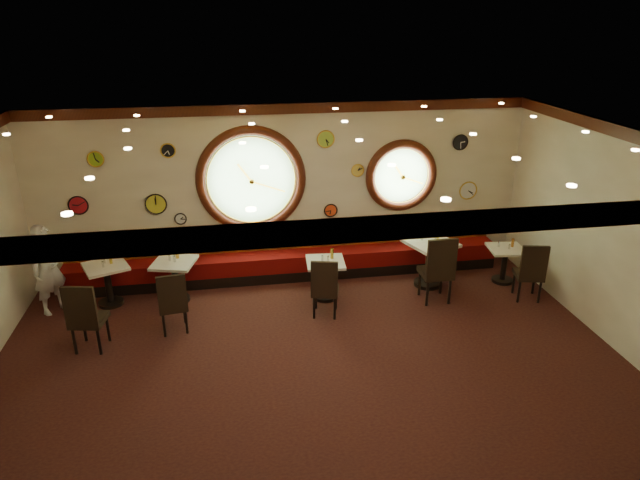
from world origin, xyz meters
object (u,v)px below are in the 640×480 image
(table_b, at_px, (175,276))
(condiment_e_salt, at_px, (499,244))
(waiter, at_px, (48,269))
(condiment_b_pepper, at_px, (175,259))
(condiment_c_pepper, at_px, (328,259))
(table_d, at_px, (429,258))
(condiment_a_bottle, at_px, (111,259))
(condiment_d_pepper, at_px, (436,239))
(chair_d, at_px, (439,266))
(chair_a, at_px, (84,313))
(table_a, at_px, (108,280))
(chair_b, at_px, (173,299))
(condiment_d_salt, at_px, (422,238))
(condiment_c_salt, at_px, (322,258))
(condiment_e_bottle, at_px, (513,243))
(table_c, at_px, (325,275))
(condiment_e_pepper, at_px, (509,247))
(condiment_d_bottle, at_px, (437,236))
(condiment_a_salt, at_px, (104,261))
(table_e, at_px, (505,261))
(condiment_c_bottle, at_px, (332,254))
(condiment_a_pepper, at_px, (103,264))
(condiment_b_salt, at_px, (169,258))
(condiment_b_bottle, at_px, (177,253))
(chair_e, at_px, (531,269))

(table_b, distance_m, condiment_e_salt, 5.80)
(table_b, bearing_deg, waiter, -179.00)
(condiment_b_pepper, height_order, condiment_c_pepper, condiment_b_pepper)
(table_d, distance_m, condiment_a_bottle, 5.53)
(condiment_d_pepper, distance_m, condiment_e_salt, 1.25)
(condiment_e_salt, bearing_deg, chair_d, -155.11)
(table_b, xyz_separation_m, waiter, (-1.99, -0.03, 0.30))
(chair_a, bearing_deg, table_a, 98.54)
(table_b, bearing_deg, chair_b, -88.00)
(chair_a, distance_m, chair_b, 1.26)
(chair_d, relative_size, waiter, 0.49)
(chair_b, xyz_separation_m, condiment_d_salt, (4.31, 1.01, 0.32))
(condiment_c_salt, bearing_deg, condiment_d_pepper, 3.73)
(condiment_c_salt, xyz_separation_m, condiment_e_bottle, (3.55, 0.12, -0.01))
(table_c, xyz_separation_m, condiment_e_pepper, (3.39, 0.04, 0.27))
(condiment_d_salt, bearing_deg, condiment_d_bottle, -10.75)
(condiment_a_salt, relative_size, condiment_d_bottle, 0.47)
(table_b, bearing_deg, table_a, 177.31)
(chair_d, height_order, condiment_d_bottle, chair_d)
(table_e, bearing_deg, chair_d, -159.39)
(table_d, xyz_separation_m, condiment_d_salt, (-0.14, 0.08, 0.37))
(chair_a, height_order, condiment_c_salt, chair_a)
(condiment_d_pepper, bearing_deg, chair_b, -168.78)
(condiment_a_salt, height_order, condiment_e_bottle, condiment_e_bottle)
(table_d, height_order, condiment_e_salt, table_d)
(table_d, xyz_separation_m, condiment_c_bottle, (-1.81, -0.09, 0.25))
(condiment_c_salt, bearing_deg, waiter, 176.37)
(table_b, distance_m, waiter, 2.02)
(condiment_d_salt, distance_m, waiter, 6.34)
(condiment_a_pepper, relative_size, condiment_e_salt, 0.89)
(table_b, relative_size, condiment_c_pepper, 8.57)
(condiment_a_salt, height_order, waiter, waiter)
(condiment_b_salt, height_order, condiment_e_salt, condiment_b_salt)
(condiment_b_pepper, bearing_deg, table_a, 176.09)
(condiment_d_pepper, bearing_deg, condiment_b_salt, 177.23)
(condiment_b_bottle, height_order, condiment_e_salt, condiment_b_bottle)
(condiment_e_pepper, relative_size, waiter, 0.06)
(condiment_b_bottle, relative_size, condiment_c_bottle, 0.97)
(condiment_a_salt, height_order, condiment_d_pepper, condiment_d_pepper)
(table_c, relative_size, waiter, 0.46)
(condiment_c_pepper, xyz_separation_m, condiment_c_bottle, (0.09, 0.11, 0.04))
(condiment_c_salt, relative_size, condiment_b_bottle, 0.60)
(condiment_c_salt, bearing_deg, condiment_e_salt, 2.68)
(condiment_b_pepper, bearing_deg, condiment_c_bottle, -4.70)
(chair_e, xyz_separation_m, condiment_c_bottle, (-3.31, 0.77, 0.19))
(table_c, relative_size, condiment_c_salt, 6.75)
(table_a, distance_m, condiment_d_salt, 5.49)
(table_c, relative_size, condiment_a_bottle, 4.72)
(condiment_c_salt, relative_size, condiment_d_bottle, 0.57)
(table_a, relative_size, chair_e, 1.33)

